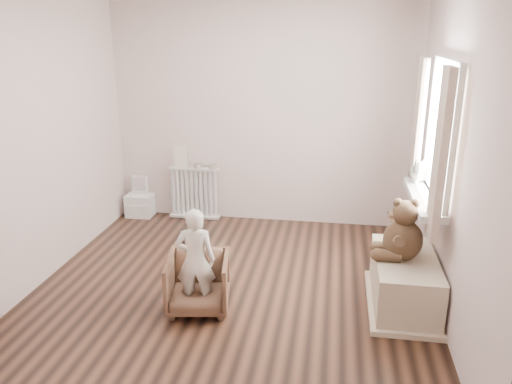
% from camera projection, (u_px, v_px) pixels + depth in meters
% --- Properties ---
extents(floor, '(3.60, 3.60, 0.01)m').
position_uv_depth(floor, '(232.00, 288.00, 4.62)').
color(floor, black).
rests_on(floor, ground).
extents(back_wall, '(3.60, 0.02, 2.60)m').
position_uv_depth(back_wall, '(262.00, 116.00, 5.91)').
color(back_wall, silver).
rests_on(back_wall, ground).
extents(front_wall, '(3.60, 0.02, 2.60)m').
position_uv_depth(front_wall, '(156.00, 233.00, 2.53)').
color(front_wall, silver).
rests_on(front_wall, ground).
extents(left_wall, '(0.02, 3.60, 2.60)m').
position_uv_depth(left_wall, '(35.00, 144.00, 4.49)').
color(left_wall, silver).
rests_on(left_wall, ground).
extents(right_wall, '(0.02, 3.60, 2.60)m').
position_uv_depth(right_wall, '(452.00, 160.00, 3.94)').
color(right_wall, silver).
rests_on(right_wall, ground).
extents(window, '(0.03, 0.90, 1.10)m').
position_uv_depth(window, '(442.00, 134.00, 4.19)').
color(window, white).
rests_on(window, right_wall).
extents(window_sill, '(0.22, 1.10, 0.06)m').
position_uv_depth(window_sill, '(424.00, 198.00, 4.38)').
color(window_sill, silver).
rests_on(window_sill, right_wall).
extents(curtain_left, '(0.06, 0.26, 1.30)m').
position_uv_depth(curtain_left, '(440.00, 156.00, 3.69)').
color(curtain_left, beige).
rests_on(curtain_left, right_wall).
extents(curtain_right, '(0.06, 0.26, 1.30)m').
position_uv_depth(curtain_right, '(418.00, 128.00, 4.76)').
color(curtain_right, beige).
rests_on(curtain_right, right_wall).
extents(radiator, '(0.63, 0.12, 0.67)m').
position_uv_depth(radiator, '(194.00, 189.00, 6.21)').
color(radiator, silver).
rests_on(radiator, floor).
extents(paper_doll, '(0.16, 0.01, 0.27)m').
position_uv_depth(paper_doll, '(181.00, 156.00, 6.10)').
color(paper_doll, beige).
rests_on(paper_doll, radiator).
extents(tin_a, '(0.09, 0.09, 0.05)m').
position_uv_depth(tin_a, '(198.00, 166.00, 6.10)').
color(tin_a, '#A59E8C').
rests_on(tin_a, radiator).
extents(tin_b, '(0.10, 0.10, 0.05)m').
position_uv_depth(tin_b, '(213.00, 166.00, 6.07)').
color(tin_b, '#A59E8C').
rests_on(tin_b, radiator).
extents(toy_vanity, '(0.33, 0.24, 0.52)m').
position_uv_depth(toy_vanity, '(139.00, 196.00, 6.32)').
color(toy_vanity, silver).
rests_on(toy_vanity, floor).
extents(armchair, '(0.59, 0.60, 0.48)m').
position_uv_depth(armchair, '(198.00, 283.00, 4.22)').
color(armchair, brown).
rests_on(armchair, floor).
extents(child, '(0.36, 0.27, 0.91)m').
position_uv_depth(child, '(195.00, 260.00, 4.10)').
color(child, white).
rests_on(child, armchair).
extents(toy_bench, '(0.51, 0.96, 0.45)m').
position_uv_depth(toy_bench, '(404.00, 285.00, 4.28)').
color(toy_bench, beige).
rests_on(toy_bench, floor).
extents(teddy_bear, '(0.43, 0.34, 0.52)m').
position_uv_depth(teddy_bear, '(403.00, 234.00, 4.12)').
color(teddy_bear, '#362517').
rests_on(teddy_bear, toy_bench).
extents(plush_cat, '(0.25, 0.31, 0.23)m').
position_uv_depth(plush_cat, '(418.00, 172.00, 4.72)').
color(plush_cat, slate).
rests_on(plush_cat, window_sill).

